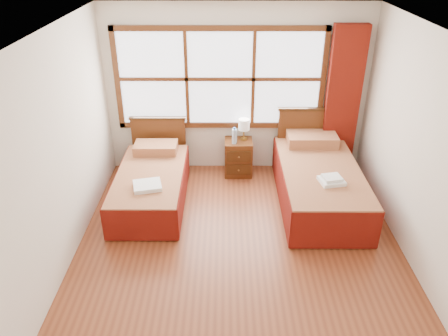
{
  "coord_description": "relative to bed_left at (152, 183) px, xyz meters",
  "views": [
    {
      "loc": [
        -0.18,
        -4.16,
        3.45
      ],
      "look_at": [
        -0.19,
        0.7,
        0.8
      ],
      "focal_mm": 35.0,
      "sensor_mm": 36.0,
      "label": 1
    }
  ],
  "objects": [
    {
      "name": "ceiling",
      "position": [
        1.22,
        -1.2,
        2.32
      ],
      "size": [
        4.5,
        4.5,
        0.0
      ],
      "primitive_type": "plane",
      "rotation": [
        3.14,
        0.0,
        0.0
      ],
      "color": "white",
      "rests_on": "wall_back"
    },
    {
      "name": "bed_left",
      "position": [
        0.0,
        0.0,
        0.0
      ],
      "size": [
        0.95,
        1.97,
        0.91
      ],
      "color": "#381F0B",
      "rests_on": "floor"
    },
    {
      "name": "bed_right",
      "position": [
        2.38,
        -0.0,
        0.05
      ],
      "size": [
        1.1,
        2.12,
        1.07
      ],
      "color": "#381F0B",
      "rests_on": "floor"
    },
    {
      "name": "window",
      "position": [
        0.97,
        1.01,
        1.22
      ],
      "size": [
        3.16,
        0.06,
        1.56
      ],
      "color": "white",
      "rests_on": "wall_back"
    },
    {
      "name": "towels_left",
      "position": [
        0.03,
        -0.46,
        0.24
      ],
      "size": [
        0.42,
        0.39,
        0.06
      ],
      "rotation": [
        0.0,
        0.0,
        0.24
      ],
      "color": "white",
      "rests_on": "bed_left"
    },
    {
      "name": "bottle_far",
      "position": [
        1.19,
        0.71,
        0.42
      ],
      "size": [
        0.07,
        0.07,
        0.27
      ],
      "color": "#A1BACF",
      "rests_on": "nightstand"
    },
    {
      "name": "wall_back",
      "position": [
        1.22,
        1.05,
        1.02
      ],
      "size": [
        4.0,
        0.0,
        4.0
      ],
      "primitive_type": "plane",
      "rotation": [
        1.57,
        0.0,
        0.0
      ],
      "color": "silver",
      "rests_on": "floor"
    },
    {
      "name": "wall_right",
      "position": [
        3.22,
        -1.2,
        1.02
      ],
      "size": [
        0.0,
        4.5,
        4.5
      ],
      "primitive_type": "plane",
      "rotation": [
        1.57,
        0.0,
        -1.57
      ],
      "color": "silver",
      "rests_on": "floor"
    },
    {
      "name": "lamp",
      "position": [
        1.34,
        0.87,
        0.53
      ],
      "size": [
        0.17,
        0.17,
        0.33
      ],
      "color": "gold",
      "rests_on": "nightstand"
    },
    {
      "name": "curtain",
      "position": [
        2.82,
        0.91,
        0.89
      ],
      "size": [
        0.5,
        0.16,
        2.3
      ],
      "primitive_type": "cube",
      "color": "maroon",
      "rests_on": "wall_back"
    },
    {
      "name": "nightstand",
      "position": [
        1.26,
        0.8,
        0.01
      ],
      "size": [
        0.43,
        0.43,
        0.58
      ],
      "color": "#532A12",
      "rests_on": "floor"
    },
    {
      "name": "floor",
      "position": [
        1.22,
        -1.2,
        -0.28
      ],
      "size": [
        4.5,
        4.5,
        0.0
      ],
      "primitive_type": "plane",
      "color": "brown",
      "rests_on": "ground"
    },
    {
      "name": "wall_left",
      "position": [
        -0.78,
        -1.2,
        1.02
      ],
      "size": [
        0.0,
        4.5,
        4.5
      ],
      "primitive_type": "plane",
      "rotation": [
        1.57,
        0.0,
        1.57
      ],
      "color": "silver",
      "rests_on": "floor"
    },
    {
      "name": "bottle_near",
      "position": [
        1.21,
        0.75,
        0.4
      ],
      "size": [
        0.06,
        0.06,
        0.23
      ],
      "color": "#A1BACF",
      "rests_on": "nightstand"
    },
    {
      "name": "towels_right",
      "position": [
        2.44,
        -0.46,
        0.33
      ],
      "size": [
        0.35,
        0.32,
        0.09
      ],
      "rotation": [
        0.0,
        0.0,
        0.19
      ],
      "color": "white",
      "rests_on": "bed_right"
    }
  ]
}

